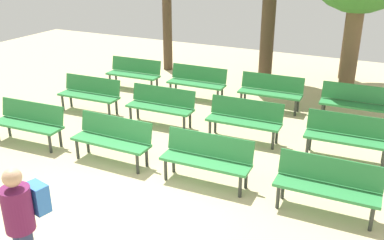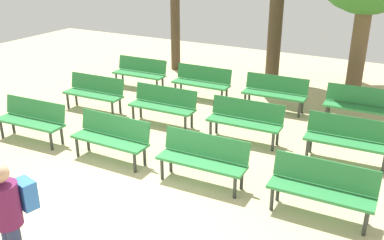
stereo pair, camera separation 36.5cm
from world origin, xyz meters
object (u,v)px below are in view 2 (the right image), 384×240
at_px(bench_r0_c3, 322,186).
at_px(bench_r2_c2, 275,91).
at_px(tree_0, 175,19).
at_px(bench_r1_c1, 163,103).
at_px(bench_r1_c0, 94,91).
at_px(visitor_with_backpack, 11,217).
at_px(bench_r2_c1, 202,81).
at_px(bench_r0_c1, 112,136).
at_px(bench_r1_c2, 245,119).
at_px(bench_r0_c2, 203,157).
at_px(bench_r2_c0, 140,71).
at_px(bench_r1_c3, 348,137).
at_px(bench_r2_c3, 360,104).
at_px(bench_r0_c0, 32,118).

relative_size(bench_r0_c3, bench_r2_c2, 1.00).
xyz_separation_m(bench_r0_c3, tree_0, (-6.32, 6.30, 1.18)).
height_order(bench_r0_c3, bench_r1_c1, same).
bearing_deg(bench_r1_c0, visitor_with_backpack, -60.78).
bearing_deg(bench_r2_c2, bench_r1_c0, -153.52).
bearing_deg(bench_r2_c1, bench_r0_c1, -89.13).
bearing_deg(bench_r1_c2, visitor_with_backpack, -101.36).
bearing_deg(bench_r0_c1, visitor_with_backpack, -71.64).
relative_size(bench_r0_c2, tree_0, 0.48).
distance_m(bench_r1_c0, bench_r2_c0, 2.07).
distance_m(bench_r0_c2, bench_r1_c3, 2.93).
relative_size(bench_r1_c0, bench_r2_c0, 1.00).
bearing_deg(visitor_with_backpack, bench_r2_c3, -98.54).
relative_size(bench_r2_c0, bench_r2_c2, 1.00).
bearing_deg(bench_r1_c1, bench_r0_c1, -89.10).
bearing_deg(tree_0, bench_r0_c2, -55.87).
relative_size(bench_r2_c0, bench_r2_c1, 1.00).
xyz_separation_m(bench_r2_c2, tree_0, (-4.20, 2.19, 1.18)).
bearing_deg(bench_r1_c3, bench_r2_c0, 160.39).
xyz_separation_m(bench_r0_c1, bench_r2_c1, (-0.13, 4.07, 0.00)).
bearing_deg(bench_r2_c0, bench_r1_c3, -19.20).
bearing_deg(visitor_with_backpack, bench_r0_c1, -58.88).
xyz_separation_m(bench_r0_c3, bench_r2_c0, (-6.17, 4.00, 0.00)).
relative_size(bench_r2_c2, visitor_with_backpack, 0.98).
xyz_separation_m(bench_r0_c3, bench_r2_c2, (-2.12, 4.11, 0.00)).
bearing_deg(visitor_with_backpack, bench_r1_c2, -86.75).
relative_size(bench_r1_c1, bench_r2_c1, 1.00).
relative_size(bench_r0_c3, tree_0, 0.48).
xyz_separation_m(bench_r0_c2, bench_r2_c1, (-2.10, 4.02, 0.00)).
bearing_deg(bench_r0_c3, bench_r1_c3, 88.48).
bearing_deg(bench_r0_c2, bench_r2_c3, 62.73).
height_order(bench_r2_c1, tree_0, tree_0).
bearing_deg(bench_r2_c0, bench_r0_c1, -63.91).
distance_m(bench_r1_c3, bench_r2_c3, 2.09).
xyz_separation_m(bench_r0_c3, bench_r1_c0, (-6.13, 1.93, 0.00)).
distance_m(bench_r0_c2, bench_r2_c1, 4.54).
relative_size(bench_r1_c0, bench_r2_c1, 1.01).
xyz_separation_m(bench_r1_c3, visitor_with_backpack, (-2.99, -5.31, 0.43)).
height_order(bench_r0_c3, bench_r1_c0, same).
bearing_deg(visitor_with_backpack, tree_0, -57.80).
xyz_separation_m(bench_r0_c1, bench_r0_c3, (4.02, 0.04, 0.00)).
xyz_separation_m(bench_r0_c2, bench_r1_c3, (2.08, 2.06, 0.00)).
xyz_separation_m(bench_r2_c3, tree_0, (-6.25, 2.14, 1.18)).
bearing_deg(bench_r0_c2, visitor_with_backpack, -107.41).
distance_m(bench_r0_c3, tree_0, 9.00).
bearing_deg(bench_r2_c2, bench_r0_c3, -64.66).
bearing_deg(bench_r0_c1, bench_r0_c0, -177.73).
xyz_separation_m(bench_r1_c0, bench_r1_c1, (2.02, 0.05, 0.00)).
xyz_separation_m(bench_r0_c3, bench_r1_c2, (-2.08, 2.02, 0.00)).
height_order(bench_r1_c3, tree_0, tree_0).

